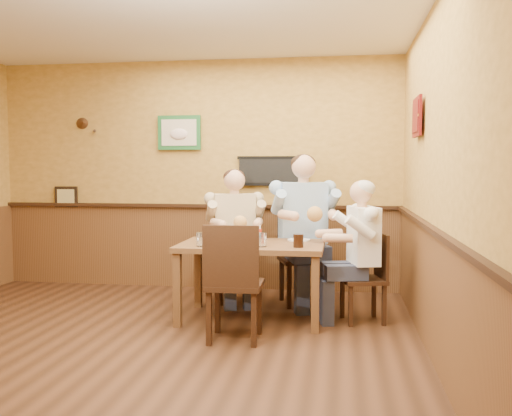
{
  "coord_description": "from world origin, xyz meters",
  "views": [
    {
      "loc": [
        1.79,
        -4.37,
        1.48
      ],
      "look_at": [
        0.97,
        1.04,
        1.1
      ],
      "focal_mm": 40.0,
      "sensor_mm": 36.0,
      "label": 1
    }
  ],
  "objects": [
    {
      "name": "chair_near_side",
      "position": [
        0.88,
        0.4,
        0.51
      ],
      "size": [
        0.48,
        0.48,
        1.02
      ],
      "primitive_type": null,
      "rotation": [
        0.0,
        0.0,
        3.17
      ],
      "color": "#311C0F",
      "rests_on": "ground"
    },
    {
      "name": "room",
      "position": [
        0.14,
        0.17,
        1.69
      ],
      "size": [
        5.02,
        5.03,
        2.81
      ],
      "color": "#311B0E",
      "rests_on": "ground"
    },
    {
      "name": "salt_shaker",
      "position": [
        0.87,
        1.18,
        0.8
      ],
      "size": [
        0.04,
        0.04,
        0.1
      ],
      "primitive_type": "cylinder",
      "rotation": [
        0.0,
        0.0,
        0.02
      ],
      "color": "white",
      "rests_on": "dining_table"
    },
    {
      "name": "diner_tan_shirt",
      "position": [
        0.61,
        1.81,
        0.66
      ],
      "size": [
        0.77,
        0.77,
        1.32
      ],
      "primitive_type": null,
      "rotation": [
        0.0,
        0.0,
        0.33
      ],
      "color": "beige",
      "rests_on": "ground"
    },
    {
      "name": "chair_right_end",
      "position": [
        2.0,
        1.15,
        0.43
      ],
      "size": [
        0.48,
        0.48,
        0.86
      ],
      "primitive_type": null,
      "rotation": [
        0.0,
        0.0,
        -1.33
      ],
      "color": "#311C0F",
      "rests_on": "ground"
    },
    {
      "name": "hot_sauce_bottle",
      "position": [
        1.0,
        1.09,
        0.83
      ],
      "size": [
        0.05,
        0.05,
        0.16
      ],
      "primitive_type": "cylinder",
      "rotation": [
        0.0,
        0.0,
        0.27
      ],
      "color": "red",
      "rests_on": "dining_table"
    },
    {
      "name": "pepper_shaker",
      "position": [
        0.83,
        1.08,
        0.79
      ],
      "size": [
        0.04,
        0.04,
        0.08
      ],
      "primitive_type": "cylinder",
      "rotation": [
        0.0,
        0.0,
        -0.15
      ],
      "color": "black",
      "rests_on": "dining_table"
    },
    {
      "name": "water_glass_mid",
      "position": [
        1.05,
        0.87,
        0.81
      ],
      "size": [
        0.11,
        0.11,
        0.13
      ],
      "primitive_type": "cylinder",
      "rotation": [
        0.0,
        0.0,
        -0.26
      ],
      "color": "white",
      "rests_on": "dining_table"
    },
    {
      "name": "plate_far_right",
      "position": [
        1.36,
        1.36,
        0.76
      ],
      "size": [
        0.26,
        0.26,
        0.02
      ],
      "primitive_type": "cylinder",
      "rotation": [
        0.0,
        0.0,
        0.14
      ],
      "color": "silver",
      "rests_on": "dining_table"
    },
    {
      "name": "diner_white_elder",
      "position": [
        2.0,
        1.15,
        0.61
      ],
      "size": [
        0.69,
        0.69,
        1.23
      ],
      "primitive_type": null,
      "rotation": [
        0.0,
        0.0,
        -1.33
      ],
      "color": "white",
      "rests_on": "ground"
    },
    {
      "name": "plate_far_left",
      "position": [
        0.6,
        1.3,
        0.76
      ],
      "size": [
        0.27,
        0.27,
        0.01
      ],
      "primitive_type": "cylinder",
      "rotation": [
        0.0,
        0.0,
        -0.35
      ],
      "color": "silver",
      "rests_on": "dining_table"
    },
    {
      "name": "water_glass_left",
      "position": [
        0.48,
        0.81,
        0.82
      ],
      "size": [
        0.11,
        0.11,
        0.13
      ],
      "primitive_type": "cylinder",
      "rotation": [
        0.0,
        0.0,
        -0.39
      ],
      "color": "white",
      "rests_on": "dining_table"
    },
    {
      "name": "diner_blue_polo",
      "position": [
        1.37,
        1.8,
        0.73
      ],
      "size": [
        0.85,
        0.85,
        1.47
      ],
      "primitive_type": null,
      "rotation": [
        0.0,
        0.0,
        0.31
      ],
      "color": "#90B2D8",
      "rests_on": "ground"
    },
    {
      "name": "chair_back_right",
      "position": [
        1.37,
        1.8,
        0.51
      ],
      "size": [
        0.6,
        0.6,
        1.03
      ],
      "primitive_type": null,
      "rotation": [
        0.0,
        0.0,
        0.31
      ],
      "color": "#311C0F",
      "rests_on": "ground"
    },
    {
      "name": "cola_tumbler",
      "position": [
        1.39,
        0.88,
        0.81
      ],
      "size": [
        0.11,
        0.11,
        0.12
      ],
      "primitive_type": "cylinder",
      "rotation": [
        0.0,
        0.0,
        -0.22
      ],
      "color": "black",
      "rests_on": "dining_table"
    },
    {
      "name": "dining_table",
      "position": [
        0.92,
        1.09,
        0.66
      ],
      "size": [
        1.4,
        0.9,
        0.75
      ],
      "color": "brown",
      "rests_on": "ground"
    },
    {
      "name": "chair_back_left",
      "position": [
        0.61,
        1.81,
        0.46
      ],
      "size": [
        0.54,
        0.54,
        0.93
      ],
      "primitive_type": null,
      "rotation": [
        0.0,
        0.0,
        0.33
      ],
      "color": "#311C0F",
      "rests_on": "ground"
    }
  ]
}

